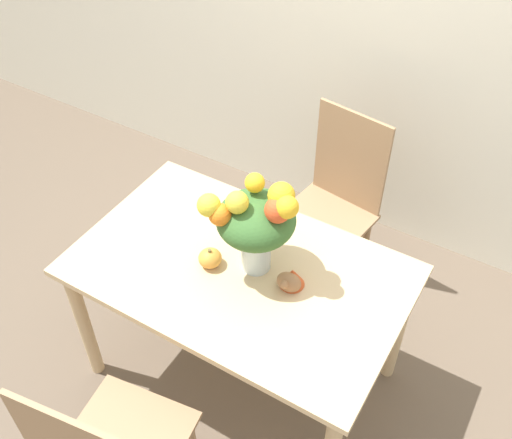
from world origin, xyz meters
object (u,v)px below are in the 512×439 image
at_px(pumpkin, 210,258).
at_px(turkey_figurine, 291,279).
at_px(flower_vase, 256,222).
at_px(dining_chair_near_window, 333,204).

height_order(pumpkin, turkey_figurine, pumpkin).
distance_m(pumpkin, turkey_figurine, 0.34).
bearing_deg(flower_vase, dining_chair_near_window, 89.64).
xyz_separation_m(flower_vase, dining_chair_near_window, (0.00, 0.75, -0.49)).
relative_size(pumpkin, turkey_figurine, 0.70).
xyz_separation_m(pumpkin, turkey_figurine, (0.33, 0.07, 0.00)).
height_order(flower_vase, pumpkin, flower_vase).
bearing_deg(flower_vase, pumpkin, -152.86).
relative_size(flower_vase, turkey_figurine, 3.29).
distance_m(flower_vase, dining_chair_near_window, 0.90).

